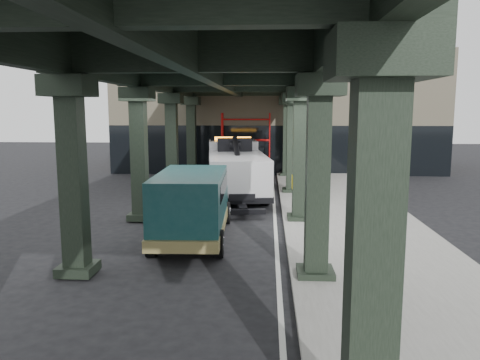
% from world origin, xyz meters
% --- Properties ---
extents(ground, '(90.00, 90.00, 0.00)m').
position_xyz_m(ground, '(0.00, 0.00, 0.00)').
color(ground, black).
rests_on(ground, ground).
extents(sidewalk, '(5.00, 40.00, 0.15)m').
position_xyz_m(sidewalk, '(4.50, 2.00, 0.07)').
color(sidewalk, gray).
rests_on(sidewalk, ground).
extents(lane_stripe, '(0.12, 38.00, 0.01)m').
position_xyz_m(lane_stripe, '(1.70, 2.00, 0.01)').
color(lane_stripe, silver).
rests_on(lane_stripe, ground).
extents(viaduct, '(7.40, 32.00, 6.40)m').
position_xyz_m(viaduct, '(-0.40, 2.00, 5.46)').
color(viaduct, black).
rests_on(viaduct, ground).
extents(building, '(22.00, 10.00, 8.00)m').
position_xyz_m(building, '(2.00, 20.00, 4.00)').
color(building, '#C6B793').
rests_on(building, ground).
extents(scaffolding, '(3.08, 0.88, 4.00)m').
position_xyz_m(scaffolding, '(0.00, 14.64, 2.11)').
color(scaffolding, red).
rests_on(scaffolding, ground).
extents(tow_truck, '(3.58, 9.16, 2.93)m').
position_xyz_m(tow_truck, '(-0.20, 7.55, 1.43)').
color(tow_truck, black).
rests_on(tow_truck, ground).
extents(towed_van, '(2.39, 5.60, 2.24)m').
position_xyz_m(towed_van, '(-1.00, -0.57, 1.21)').
color(towed_van, '#113C3D').
rests_on(towed_van, ground).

